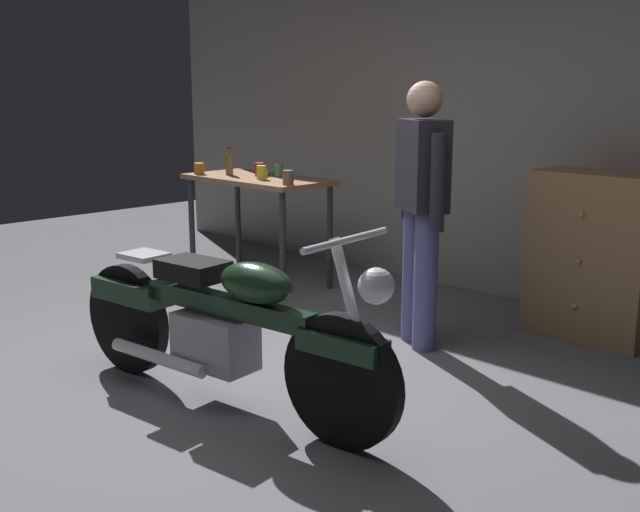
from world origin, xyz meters
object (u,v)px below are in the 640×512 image
(wooden_dresser, at_px, (594,256))
(mug_red_diner, at_px, (260,169))
(bottle, at_px, (229,163))
(person_standing, at_px, (422,203))
(motorcycle, at_px, (223,323))
(mug_green_speckled, at_px, (279,171))
(mug_yellow_tall, at_px, (262,172))
(mug_orange_travel, at_px, (199,168))
(mug_brown_stoneware, at_px, (288,178))

(wooden_dresser, relative_size, mug_red_diner, 9.55)
(bottle, bearing_deg, person_standing, -6.78)
(motorcycle, height_order, mug_green_speckled, mug_green_speckled)
(person_standing, relative_size, mug_yellow_tall, 14.56)
(mug_red_diner, relative_size, mug_orange_travel, 0.96)
(mug_yellow_tall, bearing_deg, mug_red_diner, 143.06)
(mug_yellow_tall, relative_size, mug_brown_stoneware, 0.95)
(person_standing, xyz_separation_m, mug_yellow_tall, (-1.81, 0.25, 0.03))
(mug_green_speckled, bearing_deg, mug_yellow_tall, -81.38)
(mug_red_diner, distance_m, bottle, 0.29)
(wooden_dresser, relative_size, mug_orange_travel, 9.14)
(bottle, bearing_deg, wooden_dresser, 12.91)
(motorcycle, xyz_separation_m, wooden_dresser, (0.82, 2.44, 0.10))
(mug_green_speckled, distance_m, bottle, 0.46)
(wooden_dresser, bearing_deg, mug_red_diner, -168.30)
(mug_green_speckled, relative_size, bottle, 0.47)
(mug_yellow_tall, bearing_deg, mug_green_speckled, 98.62)
(wooden_dresser, bearing_deg, bottle, -167.09)
(mug_red_diner, xyz_separation_m, mug_orange_travel, (-0.49, -0.26, -0.01))
(mug_orange_travel, distance_m, bottle, 0.28)
(person_standing, xyz_separation_m, mug_green_speckled, (-1.85, 0.47, 0.02))
(bottle, bearing_deg, mug_red_diner, 24.71)
(person_standing, bearing_deg, motorcycle, 116.40)
(mug_green_speckled, bearing_deg, person_standing, -14.33)
(mug_red_diner, distance_m, mug_orange_travel, 0.56)
(person_standing, distance_m, mug_brown_stoneware, 1.41)
(mug_yellow_tall, height_order, mug_red_diner, same)
(mug_brown_stoneware, bearing_deg, person_standing, -6.64)
(motorcycle, bearing_deg, mug_brown_stoneware, 121.44)
(mug_red_diner, xyz_separation_m, bottle, (-0.26, -0.12, 0.04))
(person_standing, xyz_separation_m, mug_red_diner, (-1.99, 0.39, 0.03))
(mug_yellow_tall, bearing_deg, bottle, 178.01)
(mug_green_speckled, distance_m, mug_brown_stoneware, 0.54)
(mug_yellow_tall, height_order, mug_orange_travel, mug_yellow_tall)
(motorcycle, distance_m, mug_green_speckled, 2.67)
(mug_green_speckled, height_order, mug_yellow_tall, mug_yellow_tall)
(motorcycle, xyz_separation_m, person_standing, (0.11, 1.49, 0.48))
(mug_orange_travel, distance_m, mug_brown_stoneware, 1.09)
(mug_green_speckled, height_order, mug_red_diner, mug_red_diner)
(person_standing, bearing_deg, mug_orange_travel, 27.88)
(mug_orange_travel, height_order, bottle, bottle)
(motorcycle, relative_size, mug_red_diner, 18.96)
(motorcycle, relative_size, person_standing, 1.31)
(mug_yellow_tall, bearing_deg, mug_brown_stoneware, -12.19)
(mug_red_diner, bearing_deg, motorcycle, -45.00)
(mug_red_diner, bearing_deg, wooden_dresser, 11.70)
(motorcycle, height_order, mug_red_diner, mug_red_diner)
(person_standing, height_order, mug_green_speckled, person_standing)
(motorcycle, bearing_deg, mug_green_speckled, 125.01)
(motorcycle, bearing_deg, person_standing, 79.19)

